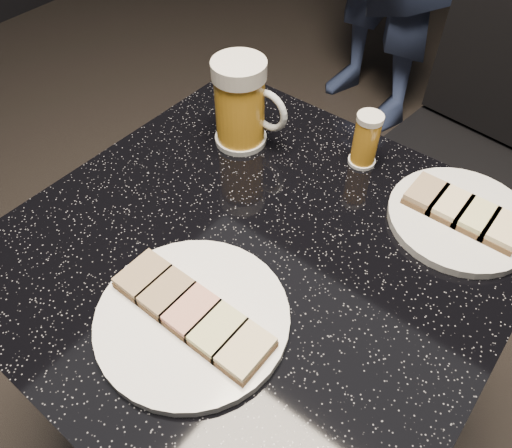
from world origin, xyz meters
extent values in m
plane|color=black|center=(0.00, 0.00, 0.00)|extent=(6.00, 6.00, 0.00)
cylinder|color=white|center=(0.01, -0.15, 0.76)|extent=(0.26, 0.26, 0.01)
cylinder|color=silver|center=(0.22, 0.24, 0.76)|extent=(0.22, 0.22, 0.01)
cylinder|color=black|center=(0.00, 0.00, 0.01)|extent=(0.44, 0.44, 0.03)
cylinder|color=black|center=(0.00, 0.00, 0.37)|extent=(0.10, 0.10, 0.69)
cube|color=black|center=(0.00, 0.00, 0.73)|extent=(0.70, 0.70, 0.03)
cylinder|color=silver|center=(-0.18, 0.18, 0.76)|extent=(0.09, 0.09, 0.01)
cylinder|color=gold|center=(-0.18, 0.18, 0.82)|extent=(0.09, 0.09, 0.12)
cylinder|color=silver|center=(-0.18, 0.18, 0.89)|extent=(0.09, 0.09, 0.03)
torus|color=silver|center=(-0.13, 0.20, 0.82)|extent=(0.08, 0.01, 0.08)
cylinder|color=white|center=(0.03, 0.26, 0.75)|extent=(0.05, 0.05, 0.01)
cylinder|color=orange|center=(0.03, 0.26, 0.80)|extent=(0.04, 0.04, 0.08)
cylinder|color=silver|center=(0.03, 0.26, 0.84)|extent=(0.04, 0.04, 0.01)
cube|color=black|center=(0.08, 0.71, 0.45)|extent=(0.42, 0.42, 0.04)
cylinder|color=black|center=(-0.10, 0.56, 0.21)|extent=(0.03, 0.03, 0.43)
cylinder|color=black|center=(0.22, 0.53, 0.21)|extent=(0.03, 0.03, 0.43)
cylinder|color=black|center=(-0.06, 0.88, 0.21)|extent=(0.03, 0.03, 0.43)
cylinder|color=black|center=(0.26, 0.85, 0.21)|extent=(0.03, 0.03, 0.43)
cube|color=black|center=(0.10, 0.88, 0.67)|extent=(0.38, 0.07, 0.38)
cube|color=#4C3521|center=(-0.08, -0.15, 0.77)|extent=(0.05, 0.07, 0.01)
cube|color=#8C7251|center=(-0.08, -0.15, 0.78)|extent=(0.05, 0.07, 0.01)
cube|color=#4C3521|center=(-0.03, -0.15, 0.77)|extent=(0.05, 0.07, 0.01)
cube|color=#8C7251|center=(-0.03, -0.15, 0.78)|extent=(0.05, 0.07, 0.01)
cube|color=#4C3521|center=(0.01, -0.15, 0.77)|extent=(0.05, 0.07, 0.01)
cube|color=tan|center=(0.01, -0.15, 0.78)|extent=(0.05, 0.07, 0.01)
cube|color=#4C3521|center=(0.06, -0.15, 0.77)|extent=(0.05, 0.07, 0.01)
cube|color=#D1D184|center=(0.06, -0.15, 0.78)|extent=(0.05, 0.07, 0.01)
cube|color=#4C3521|center=(0.10, -0.15, 0.77)|extent=(0.05, 0.07, 0.01)
cube|color=beige|center=(0.10, -0.15, 0.78)|extent=(0.05, 0.07, 0.01)
cube|color=#4C3521|center=(0.15, 0.24, 0.77)|extent=(0.05, 0.07, 0.01)
cube|color=#8C7251|center=(0.15, 0.24, 0.78)|extent=(0.05, 0.07, 0.01)
cube|color=#4C3521|center=(0.20, 0.24, 0.77)|extent=(0.05, 0.07, 0.01)
cube|color=beige|center=(0.20, 0.24, 0.78)|extent=(0.05, 0.07, 0.01)
cube|color=#4C3521|center=(0.24, 0.24, 0.77)|extent=(0.05, 0.07, 0.01)
cube|color=#D1D184|center=(0.24, 0.24, 0.78)|extent=(0.05, 0.07, 0.01)
cube|color=#4C3521|center=(0.28, 0.24, 0.77)|extent=(0.05, 0.07, 0.01)
cube|color=beige|center=(0.28, 0.24, 0.78)|extent=(0.05, 0.07, 0.01)
camera|label=1|loc=(0.29, -0.37, 1.33)|focal=35.00mm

